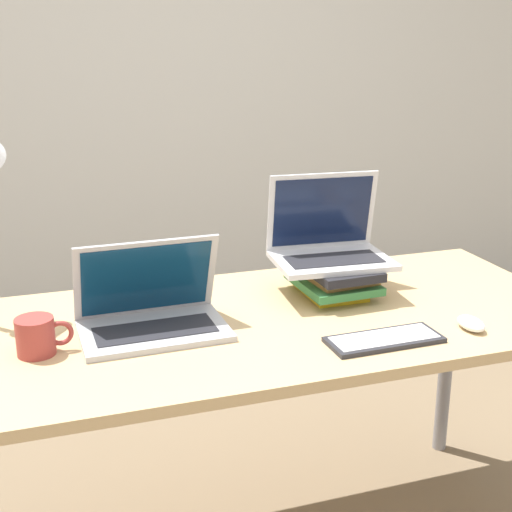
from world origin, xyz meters
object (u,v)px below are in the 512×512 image
(laptop_on_books, at_px, (329,244))
(mouse, at_px, (471,323))
(book_stack, at_px, (334,278))
(laptop_left, at_px, (151,313))
(wireless_keyboard, at_px, (384,340))
(mug, at_px, (37,336))

(laptop_on_books, xyz_separation_m, mouse, (0.24, -0.39, -0.13))
(book_stack, bearing_deg, laptop_on_books, 98.42)
(book_stack, bearing_deg, mouse, -56.60)
(laptop_left, xyz_separation_m, mouse, (0.80, -0.26, -0.03))
(wireless_keyboard, relative_size, mug, 2.17)
(laptop_left, distance_m, book_stack, 0.57)
(laptop_on_books, height_order, wireless_keyboard, laptop_on_books)
(laptop_on_books, relative_size, mouse, 3.69)
(mug, bearing_deg, book_stack, 10.03)
(laptop_on_books, xyz_separation_m, mug, (-0.85, -0.18, -0.10))
(laptop_left, xyz_separation_m, book_stack, (0.56, 0.10, 0.00))
(book_stack, xyz_separation_m, laptop_on_books, (-0.00, 0.03, 0.10))
(book_stack, height_order, laptop_on_books, laptop_on_books)
(laptop_left, xyz_separation_m, mug, (-0.29, -0.06, -0.00))
(book_stack, height_order, wireless_keyboard, book_stack)
(mouse, bearing_deg, laptop_on_books, 121.62)
(book_stack, relative_size, wireless_keyboard, 0.92)
(book_stack, height_order, mouse, book_stack)
(laptop_on_books, xyz_separation_m, wireless_keyboard, (-0.02, -0.39, -0.14))
(laptop_left, bearing_deg, laptop_on_books, 12.98)
(laptop_left, distance_m, mouse, 0.84)
(laptop_left, bearing_deg, mug, -169.16)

